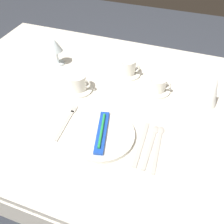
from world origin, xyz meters
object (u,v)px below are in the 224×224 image
coffee_cup_left (159,84)px  wine_glass_left (56,47)px  dinner_knife (141,145)px  coffee_cup_right (129,67)px  fork_outer (67,121)px  spoon_dessert (158,143)px  dinner_plate (102,134)px  coffee_cup_far (78,82)px  toothbrush_package (102,132)px  napkin_folded (213,92)px  spoon_soup (152,141)px

coffee_cup_left → wine_glass_left: 0.56m
dinner_knife → coffee_cup_right: bearing=112.8°
fork_outer → coffee_cup_left: 0.45m
spoon_dessert → wine_glass_left: bearing=150.4°
coffee_cup_right → wine_glass_left: wine_glass_left is taller
wine_glass_left → spoon_dessert: bearing=-29.6°
dinner_plate → spoon_dessert: size_ratio=1.14×
coffee_cup_far → coffee_cup_right: bearing=46.1°
toothbrush_package → wine_glass_left: (-0.41, 0.39, 0.08)m
toothbrush_package → coffee_cup_right: 0.43m
spoon_dessert → wine_glass_left: size_ratio=1.57×
dinner_knife → fork_outer: bearing=176.8°
dinner_knife → coffee_cup_right: 0.45m
napkin_folded → wine_glass_left: bearing=175.2°
dinner_plate → coffee_cup_left: bearing=66.2°
dinner_plate → toothbrush_package: size_ratio=1.23×
fork_outer → spoon_dessert: size_ratio=0.89×
spoon_soup → coffee_cup_right: 0.44m
spoon_dessert → coffee_cup_right: coffee_cup_right is taller
toothbrush_package → coffee_cup_left: coffee_cup_left is taller
coffee_cup_right → coffee_cup_far: (-0.19, -0.20, -0.00)m
toothbrush_package → spoon_dessert: size_ratio=0.93×
coffee_cup_right → toothbrush_package: bearing=-87.6°
spoon_soup → spoon_dessert: bearing=1.3°
fork_outer → coffee_cup_left: size_ratio=2.13×
wine_glass_left → napkin_folded: bearing=-4.8°
fork_outer → spoon_soup: spoon_soup is taller
toothbrush_package → spoon_soup: size_ratio=0.97×
coffee_cup_right → napkin_folded: bearing=-13.7°
dinner_plate → toothbrush_package: 0.02m
coffee_cup_left → fork_outer: bearing=-134.9°
dinner_knife → spoon_soup: (0.04, 0.03, 0.00)m
spoon_dessert → coffee_cup_right: (-0.24, 0.39, 0.05)m
dinner_plate → spoon_soup: size_ratio=1.19×
dinner_knife → dinner_plate: bearing=-177.4°
dinner_plate → napkin_folded: napkin_folded is taller
toothbrush_package → napkin_folded: 0.51m
toothbrush_package → napkin_folded: size_ratio=1.41×
dinner_plate → toothbrush_package: toothbrush_package is taller
spoon_dessert → fork_outer: bearing=-178.1°
toothbrush_package → coffee_cup_right: coffee_cup_right is taller
wine_glass_left → napkin_folded: size_ratio=0.97×
dinner_knife → coffee_cup_left: size_ratio=2.32×
spoon_soup → coffee_cup_far: (-0.40, 0.19, 0.04)m
coffee_cup_left → coffee_cup_right: (-0.17, 0.08, 0.01)m
coffee_cup_far → spoon_dessert: bearing=-24.1°
dinner_knife → coffee_cup_left: (-0.01, 0.34, 0.04)m
dinner_plate → coffee_cup_right: size_ratio=2.66×
spoon_dessert → napkin_folded: 0.34m
coffee_cup_left → napkin_folded: size_ratio=0.64×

